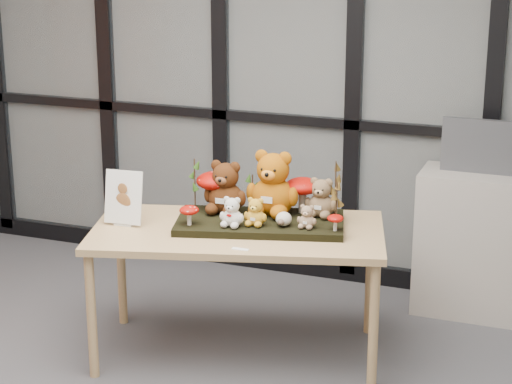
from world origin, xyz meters
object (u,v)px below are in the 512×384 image
at_px(mushroom_front_left, 189,214).
at_px(mushroom_back_left, 215,189).
at_px(bear_small_yellow, 256,210).
at_px(display_table, 238,241).
at_px(mushroom_back_right, 303,194).
at_px(bear_white_bow, 232,210).
at_px(bear_beige_small, 307,215).
at_px(bear_pooh_yellow, 273,179).
at_px(cabinet, 473,243).
at_px(diorama_tray, 260,223).
at_px(bear_brown_medium, 226,184).
at_px(monitor, 480,146).
at_px(mushroom_front_right, 335,222).
at_px(sign_holder, 123,200).
at_px(bear_tan_back, 321,195).
at_px(plush_cream_hedgehog, 284,218).

bearing_deg(mushroom_front_left, mushroom_back_left, 85.48).
bearing_deg(bear_small_yellow, mushroom_back_left, 134.23).
xyz_separation_m(display_table, mushroom_back_right, (0.27, 0.28, 0.21)).
height_order(bear_white_bow, bear_beige_small, bear_white_bow).
distance_m(bear_pooh_yellow, cabinet, 1.38).
distance_m(diorama_tray, bear_brown_medium, 0.29).
relative_size(bear_pooh_yellow, monitor, 0.87).
relative_size(bear_white_bow, monitor, 0.39).
distance_m(mushroom_back_right, mushroom_front_right, 0.35).
bearing_deg(sign_holder, monitor, 30.43).
xyz_separation_m(bear_tan_back, sign_holder, (-0.98, -0.40, -0.02)).
height_order(plush_cream_hedgehog, monitor, monitor).
distance_m(plush_cream_hedgehog, monitor, 1.34).
bearing_deg(cabinet, sign_holder, -145.48).
relative_size(bear_tan_back, cabinet, 0.27).
distance_m(bear_tan_back, cabinet, 1.14).
xyz_separation_m(mushroom_back_right, mushroom_front_left, (-0.49, -0.41, -0.05)).
relative_size(display_table, bear_brown_medium, 5.30).
bearing_deg(plush_cream_hedgehog, mushroom_back_right, 70.01).
bearing_deg(bear_pooh_yellow, monitor, 25.02).
bearing_deg(diorama_tray, sign_holder, -176.87).
relative_size(bear_beige_small, mushroom_back_left, 0.59).
bearing_deg(bear_white_bow, cabinet, 29.07).
distance_m(diorama_tray, plush_cream_hedgehog, 0.17).
height_order(bear_beige_small, mushroom_front_right, bear_beige_small).
bearing_deg(bear_brown_medium, bear_pooh_yellow, -0.63).
xyz_separation_m(mushroom_front_left, mushroom_front_right, (0.74, 0.18, -0.01)).
distance_m(mushroom_front_right, cabinet, 1.19).
relative_size(mushroom_front_left, cabinet, 0.13).
height_order(display_table, sign_holder, sign_holder).
bearing_deg(monitor, bear_beige_small, -126.38).
distance_m(plush_cream_hedgehog, sign_holder, 0.86).
bearing_deg(bear_small_yellow, display_table, 159.30).
xyz_separation_m(bear_pooh_yellow, bear_small_yellow, (-0.02, -0.21, -0.11)).
bearing_deg(plush_cream_hedgehog, monitor, 34.23).
height_order(bear_tan_back, bear_beige_small, bear_tan_back).
bearing_deg(bear_tan_back, cabinet, 31.09).
distance_m(bear_tan_back, mushroom_back_left, 0.59).
xyz_separation_m(bear_beige_small, mushroom_back_right, (-0.10, 0.24, 0.04)).
distance_m(mushroom_back_left, mushroom_front_left, 0.30).
xyz_separation_m(diorama_tray, mushroom_front_left, (-0.32, -0.21, 0.08)).
bearing_deg(bear_tan_back, diorama_tray, -164.51).
bearing_deg(display_table, mushroom_back_right, 31.14).
bearing_deg(mushroom_back_right, bear_brown_medium, -159.62).
xyz_separation_m(bear_brown_medium, bear_white_bow, (0.12, -0.21, -0.07)).
distance_m(bear_tan_back, mushroom_front_right, 0.26).
bearing_deg(diorama_tray, bear_brown_medium, 151.01).
relative_size(bear_tan_back, plush_cream_hedgehog, 2.83).
relative_size(sign_holder, cabinet, 0.34).
height_order(bear_pooh_yellow, bear_brown_medium, bear_pooh_yellow).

